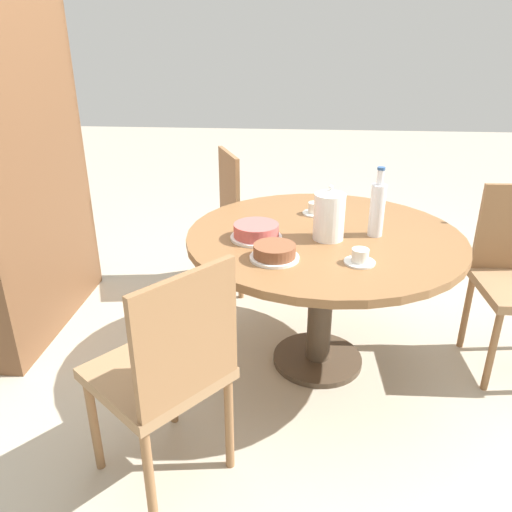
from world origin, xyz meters
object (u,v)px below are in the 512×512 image
object	(u,v)px
coffee_pot	(329,215)
cup_a	(315,209)
chair_a	(166,370)
cake_second	(275,252)
water_bottle	(377,208)
bookshelf	(20,162)
cake_main	(256,232)
chair_c	(250,215)
cup_b	(360,258)

from	to	relation	value
coffee_pot	cup_a	size ratio (longest dim) A/B	1.97
chair_a	cake_second	xyz separation A→B (m)	(0.48, -0.35, 0.25)
coffee_pot	water_bottle	bearing A→B (deg)	-75.05
bookshelf	water_bottle	bearing A→B (deg)	81.01
chair_a	water_bottle	size ratio (longest dim) A/B	2.86
chair_a	water_bottle	xyz separation A→B (m)	(0.78, -0.79, 0.35)
chair_a	cake_main	size ratio (longest dim) A/B	3.88
chair_c	cup_a	world-z (taller)	chair_c
coffee_pot	water_bottle	distance (m)	0.22
cake_second	cup_b	bearing A→B (deg)	-91.98
chair_a	water_bottle	distance (m)	1.17
coffee_pot	cake_second	xyz separation A→B (m)	(-0.24, 0.23, -0.08)
water_bottle	cup_b	world-z (taller)	water_bottle
bookshelf	coffee_pot	world-z (taller)	bookshelf
cake_main	cup_a	world-z (taller)	cake_main
cake_main	cake_second	size ratio (longest dim) A/B	1.14
coffee_pot	water_bottle	size ratio (longest dim) A/B	0.79
water_bottle	cup_b	distance (m)	0.35
cake_second	cup_a	world-z (taller)	cake_second
coffee_pot	cup_b	distance (m)	0.29
chair_a	chair_c	distance (m)	1.66
chair_c	cup_a	distance (m)	0.75
coffee_pot	cake_second	distance (m)	0.35
cake_second	cup_b	xyz separation A→B (m)	(-0.01, -0.34, -0.00)
coffee_pot	cup_a	bearing A→B (deg)	8.57
coffee_pot	cake_second	world-z (taller)	coffee_pot
bookshelf	cup_b	distance (m)	1.82
coffee_pot	cake_main	xyz separation A→B (m)	(-0.03, 0.32, -0.08)
bookshelf	coffee_pot	bearing A→B (deg)	77.80
chair_a	coffee_pot	size ratio (longest dim) A/B	3.64
chair_a	cake_main	bearing A→B (deg)	-160.55
chair_c	cup_b	xyz separation A→B (m)	(-1.18, -0.56, 0.25)
cup_b	cake_main	bearing A→B (deg)	62.37
cake_main	chair_c	bearing A→B (deg)	7.31
water_bottle	cup_a	bearing A→B (deg)	43.75
bookshelf	cake_second	xyz separation A→B (m)	(-0.59, -1.36, -0.21)
coffee_pot	cup_b	size ratio (longest dim) A/B	1.97
cup_a	bookshelf	bearing A→B (deg)	89.76
cup_a	cup_b	distance (m)	0.62
coffee_pot	bookshelf	bearing A→B (deg)	77.80
water_bottle	cup_a	xyz separation A→B (m)	(0.28, 0.27, -0.11)
chair_c	cake_main	distance (m)	0.99
bookshelf	cup_a	bearing A→B (deg)	89.76
water_bottle	cup_a	size ratio (longest dim) A/B	2.51
cake_second	cup_b	distance (m)	0.34
cake_main	coffee_pot	bearing A→B (deg)	-85.17
chair_c	cake_main	bearing A→B (deg)	164.41
cup_b	cake_second	bearing A→B (deg)	88.02
chair_a	cup_b	xyz separation A→B (m)	(0.47, -0.69, 0.25)
chair_a	water_bottle	world-z (taller)	water_bottle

